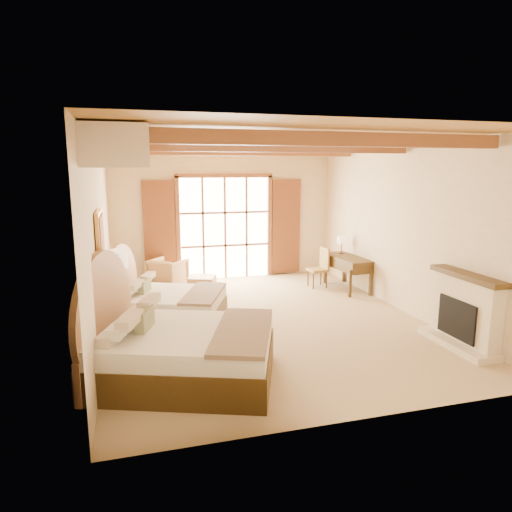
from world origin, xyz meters
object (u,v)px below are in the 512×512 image
object	(u,v)px
bed_near	(172,348)
desk	(347,272)
bed_far	(161,304)
armchair	(168,273)
nightstand	(120,341)

from	to	relation	value
bed_near	desk	xyz separation A→B (m)	(4.29, 3.60, -0.04)
bed_near	desk	distance (m)	5.60
bed_far	desk	world-z (taller)	bed_far
bed_far	armchair	bearing A→B (deg)	104.27
armchair	desk	xyz separation A→B (m)	(3.94, -1.21, 0.06)
bed_near	bed_far	bearing A→B (deg)	109.64
bed_far	nightstand	size ratio (longest dim) A/B	3.98
nightstand	desk	size ratio (longest dim) A/B	0.41
armchair	nightstand	bearing A→B (deg)	113.68
bed_near	bed_far	world-z (taller)	bed_near
nightstand	desk	distance (m)	5.67
nightstand	armchair	xyz separation A→B (m)	(1.01, 3.97, 0.05)
bed_near	nightstand	size ratio (longest dim) A/B	4.70
bed_near	bed_far	distance (m)	2.29
bed_near	armchair	world-z (taller)	bed_near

